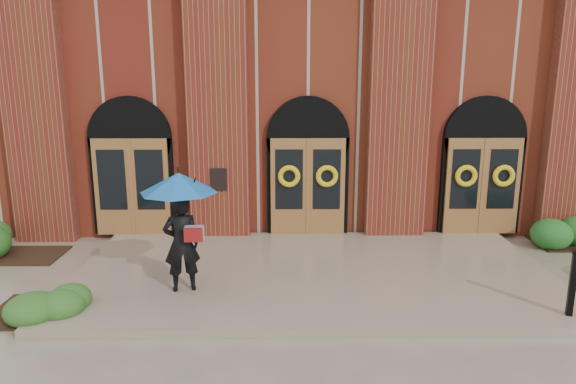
{
  "coord_description": "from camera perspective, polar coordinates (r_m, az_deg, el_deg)",
  "views": [
    {
      "loc": [
        -0.64,
        -10.14,
        4.2
      ],
      "look_at": [
        -0.52,
        1.0,
        1.65
      ],
      "focal_mm": 32.0,
      "sensor_mm": 36.0,
      "label": 1
    }
  ],
  "objects": [
    {
      "name": "hedge_front_left",
      "position": [
        10.48,
        -26.21,
        -10.66
      ],
      "size": [
        1.42,
        1.22,
        0.5
      ],
      "primitive_type": "ellipsoid",
      "color": "#2B561D",
      "rests_on": "ground"
    },
    {
      "name": "landing",
      "position": [
        11.1,
        2.78,
        -8.96
      ],
      "size": [
        10.0,
        5.3,
        0.15
      ],
      "primitive_type": "cube",
      "color": "gray",
      "rests_on": "ground"
    },
    {
      "name": "man_with_umbrella",
      "position": [
        9.77,
        -11.9,
        -1.87
      ],
      "size": [
        1.75,
        1.75,
        2.3
      ],
      "rotation": [
        0.0,
        0.0,
        3.39
      ],
      "color": "black",
      "rests_on": "landing"
    },
    {
      "name": "metal_post",
      "position": [
        10.1,
        29.09,
        -8.7
      ],
      "size": [
        0.2,
        0.2,
        1.17
      ],
      "rotation": [
        0.0,
        0.0,
        -0.3
      ],
      "color": "black",
      "rests_on": "landing"
    },
    {
      "name": "church_building",
      "position": [
        18.95,
        1.36,
        10.76
      ],
      "size": [
        16.2,
        12.53,
        7.0
      ],
      "color": "#5F2714",
      "rests_on": "ground"
    },
    {
      "name": "ground",
      "position": [
        10.99,
        2.83,
        -9.61
      ],
      "size": [
        90.0,
        90.0,
        0.0
      ],
      "primitive_type": "plane",
      "color": "gray",
      "rests_on": "ground"
    }
  ]
}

